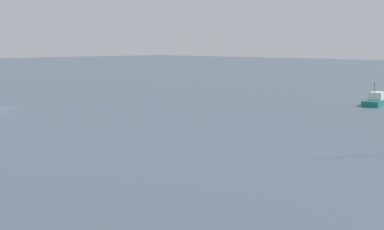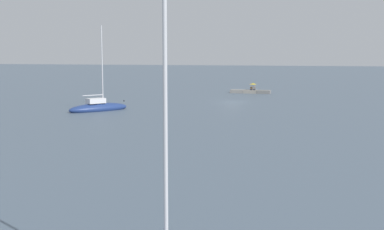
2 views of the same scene
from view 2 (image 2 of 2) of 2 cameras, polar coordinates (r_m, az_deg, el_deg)
ground_plane at (r=68.82m, az=4.85°, el=1.59°), size 500.00×500.00×0.00m
seawall_pier at (r=85.11m, az=7.10°, el=2.84°), size 7.14×1.79×0.60m
person_seated_grey_left at (r=84.86m, az=7.59°, el=3.19°), size 0.41×0.61×0.73m
person_seated_brown_right at (r=84.91m, az=7.21°, el=3.20°), size 0.41×0.61×0.73m
umbrella_open_yellow at (r=84.96m, az=7.42°, el=3.78°), size 1.28×1.28×1.28m
sailboat_navy_mid at (r=58.75m, az=-11.28°, el=0.88°), size 6.28×7.66×10.74m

